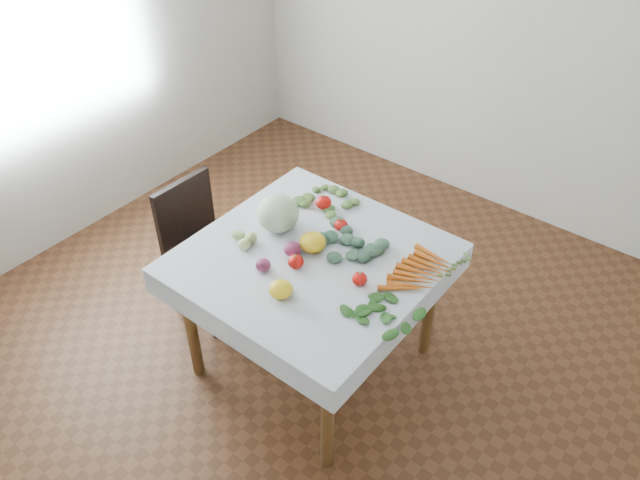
% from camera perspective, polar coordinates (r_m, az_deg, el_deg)
% --- Properties ---
extents(ground, '(4.00, 4.00, 0.00)m').
position_cam_1_polar(ground, '(3.51, -0.65, -10.90)').
color(ground, '#58321B').
extents(back_wall, '(4.00, 0.04, 2.70)m').
position_cam_1_polar(back_wall, '(4.22, 17.49, 18.98)').
color(back_wall, silver).
rests_on(back_wall, ground).
extents(left_wall, '(0.04, 4.00, 2.70)m').
position_cam_1_polar(left_wall, '(4.07, -24.35, 16.64)').
color(left_wall, silver).
rests_on(left_wall, ground).
extents(table, '(1.00, 1.00, 0.75)m').
position_cam_1_polar(table, '(3.04, -0.74, -2.95)').
color(table, brown).
rests_on(table, ground).
extents(tablecloth, '(1.12, 1.12, 0.01)m').
position_cam_1_polar(tablecloth, '(2.97, -0.76, -1.53)').
color(tablecloth, white).
rests_on(tablecloth, table).
extents(chair, '(0.39, 0.39, 0.84)m').
position_cam_1_polar(chair, '(3.56, -10.96, -0.07)').
color(chair, black).
rests_on(chair, ground).
extents(cabbage, '(0.25, 0.25, 0.19)m').
position_cam_1_polar(cabbage, '(3.08, -3.87, 2.47)').
color(cabbage, beige).
rests_on(cabbage, tablecloth).
extents(tomato_a, '(0.10, 0.10, 0.07)m').
position_cam_1_polar(tomato_a, '(3.25, 0.31, 3.44)').
color(tomato_a, red).
rests_on(tomato_a, tablecloth).
extents(tomato_b, '(0.09, 0.09, 0.06)m').
position_cam_1_polar(tomato_b, '(3.11, 1.92, 1.39)').
color(tomato_b, red).
rests_on(tomato_b, tablecloth).
extents(tomato_c, '(0.09, 0.09, 0.07)m').
position_cam_1_polar(tomato_c, '(2.89, -2.23, -1.98)').
color(tomato_c, red).
rests_on(tomato_c, tablecloth).
extents(tomato_d, '(0.07, 0.07, 0.06)m').
position_cam_1_polar(tomato_d, '(2.81, 3.64, -3.55)').
color(tomato_d, red).
rests_on(tomato_d, tablecloth).
extents(heirloom_back, '(0.16, 0.16, 0.09)m').
position_cam_1_polar(heirloom_back, '(2.98, -0.68, -0.21)').
color(heirloom_back, yellow).
rests_on(heirloom_back, tablecloth).
extents(heirloom_front, '(0.11, 0.11, 0.07)m').
position_cam_1_polar(heirloom_front, '(2.75, -3.59, -4.53)').
color(heirloom_front, yellow).
rests_on(heirloom_front, tablecloth).
extents(onion_a, '(0.11, 0.11, 0.07)m').
position_cam_1_polar(onion_a, '(2.96, -2.55, -0.82)').
color(onion_a, '#581937').
rests_on(onion_a, tablecloth).
extents(onion_b, '(0.09, 0.09, 0.06)m').
position_cam_1_polar(onion_b, '(2.89, -5.22, -2.29)').
color(onion_b, '#581937').
rests_on(onion_b, tablecloth).
extents(tomatillo_cluster, '(0.16, 0.11, 0.05)m').
position_cam_1_polar(tomatillo_cluster, '(3.04, -7.02, -0.12)').
color(tomatillo_cluster, '#A1BF6E').
rests_on(tomatillo_cluster, tablecloth).
extents(carrot_bunch, '(0.22, 0.38, 0.03)m').
position_cam_1_polar(carrot_bunch, '(2.89, 9.27, -2.96)').
color(carrot_bunch, orange).
rests_on(carrot_bunch, tablecloth).
extents(kale_bunch, '(0.28, 0.27, 0.04)m').
position_cam_1_polar(kale_bunch, '(3.01, 2.34, -0.38)').
color(kale_bunch, '#385D46').
rests_on(kale_bunch, tablecloth).
extents(basil_bunch, '(0.29, 0.24, 0.01)m').
position_cam_1_polar(basil_bunch, '(2.69, 5.52, -6.81)').
color(basil_bunch, '#21571B').
rests_on(basil_bunch, tablecloth).
extents(dill_bunch, '(0.24, 0.24, 0.03)m').
position_cam_1_polar(dill_bunch, '(3.31, 0.77, 3.66)').
color(dill_bunch, '#5C843C').
rests_on(dill_bunch, tablecloth).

